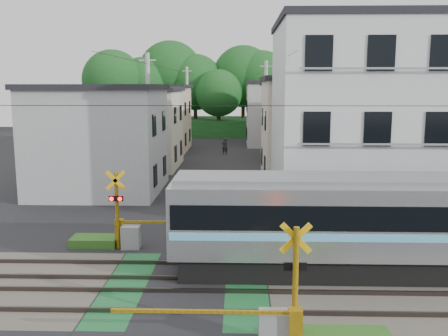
{
  "coord_description": "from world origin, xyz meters",
  "views": [
    {
      "loc": [
        1.65,
        -14.81,
        6.25
      ],
      "look_at": [
        1.06,
        5.0,
        2.95
      ],
      "focal_mm": 40.0,
      "sensor_mm": 36.0,
      "label": 1
    }
  ],
  "objects_px": {
    "pedestrian": "(225,146)",
    "apartment_block": "(381,119)",
    "crossing_signal_near": "(277,320)",
    "crossing_signal_far": "(129,230)"
  },
  "relations": [
    {
      "from": "crossing_signal_far",
      "to": "apartment_block",
      "type": "xyz_separation_m",
      "value": [
        11.09,
        5.84,
        3.94
      ]
    },
    {
      "from": "crossing_signal_far",
      "to": "apartment_block",
      "type": "bearing_deg",
      "value": 27.78
    },
    {
      "from": "apartment_block",
      "to": "pedestrian",
      "type": "distance_m",
      "value": 22.56
    },
    {
      "from": "crossing_signal_far",
      "to": "pedestrian",
      "type": "height_order",
      "value": "crossing_signal_far"
    },
    {
      "from": "pedestrian",
      "to": "crossing_signal_near",
      "type": "bearing_deg",
      "value": 79.59
    },
    {
      "from": "crossing_signal_near",
      "to": "apartment_block",
      "type": "bearing_deg",
      "value": 65.78
    },
    {
      "from": "pedestrian",
      "to": "apartment_block",
      "type": "bearing_deg",
      "value": 97.29
    },
    {
      "from": "apartment_block",
      "to": "pedestrian",
      "type": "height_order",
      "value": "apartment_block"
    },
    {
      "from": "crossing_signal_near",
      "to": "pedestrian",
      "type": "bearing_deg",
      "value": 93.74
    },
    {
      "from": "crossing_signal_near",
      "to": "crossing_signal_far",
      "type": "distance_m",
      "value": 8.95
    }
  ]
}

